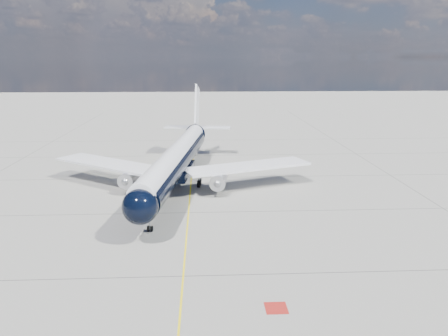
{
  "coord_description": "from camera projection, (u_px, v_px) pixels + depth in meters",
  "views": [
    {
      "loc": [
        1.71,
        -37.38,
        17.33
      ],
      "look_at": [
        4.33,
        14.87,
        4.0
      ],
      "focal_mm": 35.0,
      "sensor_mm": 36.0,
      "label": 1
    }
  ],
  "objects": [
    {
      "name": "taxiway_centerline",
      "position": [
        191.0,
        178.0,
        64.57
      ],
      "size": [
        0.16,
        160.0,
        0.01
      ],
      "primitive_type": "cube",
      "color": "yellow",
      "rests_on": "ground"
    },
    {
      "name": "main_airliner",
      "position": [
        178.0,
        158.0,
        59.31
      ],
      "size": [
        36.25,
        44.43,
        12.84
      ],
      "rotation": [
        0.0,
        0.0,
        -0.13
      ],
      "color": "black",
      "rests_on": "ground"
    },
    {
      "name": "red_marking",
      "position": [
        276.0,
        308.0,
        31.03
      ],
      "size": [
        1.6,
        1.6,
        0.01
      ],
      "primitive_type": "cube",
      "color": "maroon",
      "rests_on": "ground"
    },
    {
      "name": "ground",
      "position": [
        192.0,
        169.0,
        69.41
      ],
      "size": [
        320.0,
        320.0,
        0.0
      ],
      "primitive_type": "plane",
      "color": "gray",
      "rests_on": "ground"
    }
  ]
}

